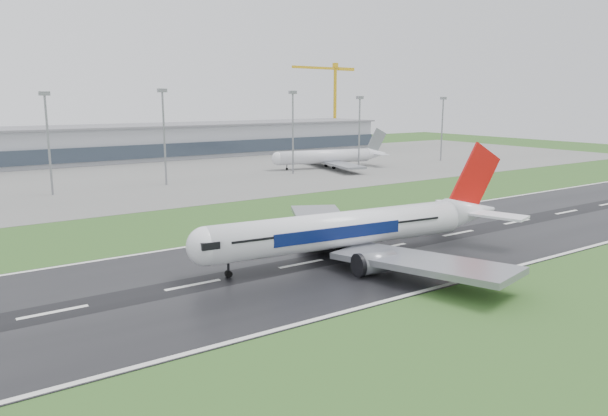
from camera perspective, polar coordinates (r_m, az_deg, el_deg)
ground at (r=124.76m, az=15.16°, el=-2.48°), size 520.00×520.00×0.00m
runway at (r=124.75m, az=15.16°, el=-2.46°), size 400.00×45.00×0.10m
apron at (r=225.32m, az=-9.70°, el=3.64°), size 400.00×130.00×0.08m
terminal at (r=280.00m, az=-14.93°, el=6.37°), size 240.00×36.00×15.00m
main_airliner at (r=100.98m, az=5.86°, el=0.22°), size 70.14×67.49×18.74m
parked_airliner at (r=231.81m, az=2.51°, el=5.88°), size 60.38×57.64×15.12m
tower_crane at (r=350.27m, az=3.11°, el=10.28°), size 48.98×8.32×48.05m
floodmast_1 at (r=181.73m, az=-24.14°, el=5.66°), size 0.64×0.64×28.74m
floodmast_2 at (r=190.97m, az=-13.77°, el=6.67°), size 0.64×0.64×29.82m
floodmast_3 at (r=213.55m, az=-1.12°, el=7.36°), size 0.64×0.64×29.47m
floodmast_4 at (r=232.62m, az=5.54°, el=7.38°), size 0.64×0.64×27.58m
floodmast_5 at (r=266.04m, az=13.62°, el=7.54°), size 0.64×0.64×27.28m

